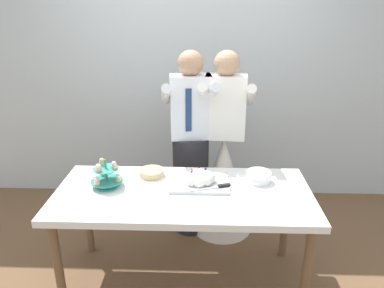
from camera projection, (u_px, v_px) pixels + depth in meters
ground_plane at (184, 279)px, 2.80m from camera, size 8.00×8.00×0.00m
rear_wall at (191, 62)px, 3.63m from camera, size 5.20×0.10×2.90m
dessert_table at (183, 201)px, 2.54m from camera, size 1.80×0.80×0.78m
cupcake_stand at (106, 176)px, 2.56m from camera, size 0.23×0.23×0.21m
main_cake_tray at (200, 180)px, 2.59m from camera, size 0.43×0.31×0.12m
plate_stack at (258, 177)px, 2.65m from camera, size 0.19×0.19×0.08m
round_cake at (152, 173)px, 2.72m from camera, size 0.24×0.24×0.06m
person_groom at (191, 155)px, 3.19m from camera, size 0.51×0.54×1.66m
person_bride at (223, 172)px, 3.24m from camera, size 0.56×0.56×1.66m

